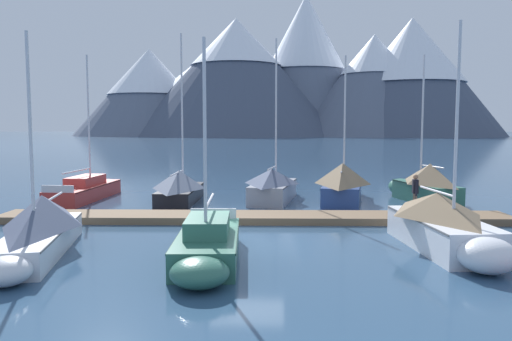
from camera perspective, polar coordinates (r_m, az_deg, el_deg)
The scene contains 17 objects.
ground_plane at distance 17.41m, azimuth -0.89°, elevation -8.36°, with size 700.00×700.00×0.00m, color #2D4C6B.
mountain_west_summit at distance 220.31m, azimuth -12.22°, elevation 9.17°, with size 64.60×64.60×37.28m.
mountain_central_massif at distance 219.30m, azimuth -5.75°, elevation 8.92°, with size 83.18×83.18×35.38m.
mountain_shoulder_ridge at distance 212.33m, azimuth -2.31°, elevation 10.99°, with size 90.98×90.98×49.26m.
mountain_east_summit at distance 225.23m, azimuth 5.77°, elevation 12.52°, with size 62.86×62.86×61.81m.
mountain_rear_spur at distance 210.78m, azimuth 13.50°, elevation 9.78°, with size 67.10×67.10×41.47m.
mountain_north_horn at distance 213.41m, azimuth 17.55°, elevation 10.72°, with size 73.49×73.49×47.79m.
dock at distance 21.29m, azimuth -0.24°, elevation -5.46°, with size 21.87×2.69×0.30m.
sailboat_nearest_berth at distance 29.33m, azimuth -18.90°, elevation -2.05°, with size 2.08×7.33×8.05m.
sailboat_second_berth at distance 17.19m, azimuth -23.84°, elevation -6.01°, with size 2.93×7.19×6.90m.
sailboat_mid_dock_port at distance 26.93m, azimuth -8.73°, elevation -1.81°, with size 2.06×6.16×9.08m.
sailboat_mid_dock_starboard at distance 14.86m, azimuth -5.70°, elevation -8.65°, with size 2.12×6.04×6.55m.
sailboat_far_berth at distance 27.05m, azimuth 2.13°, elevation -1.70°, with size 2.88×6.59×8.85m.
sailboat_outer_slip at distance 27.16m, azimuth 10.06°, elevation -1.45°, with size 3.05×6.96×7.89m.
sailboat_end_of_dock at distance 17.30m, azimuth 21.03°, elevation -5.87°, with size 2.60×6.31×7.28m.
sailboat_last_slip at distance 27.96m, azimuth 18.85°, elevation -1.48°, with size 3.01×6.02×7.87m.
person_on_dock at distance 22.50m, azimuth 17.98°, elevation -2.27°, with size 0.26×0.59×1.69m.
Camera 1 is at (1.02, -16.90, 4.08)m, focal length 34.51 mm.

